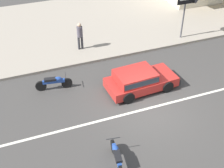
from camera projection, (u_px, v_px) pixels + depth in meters
ground_plane at (148, 109)px, 14.79m from camera, size 160.00×160.00×0.00m
lane_centre_stripe at (148, 108)px, 14.79m from camera, size 50.40×0.14×0.01m
kerb_strip at (88, 23)px, 22.07m from camera, size 68.00×10.00×0.15m
hatchback_red_1 at (139, 80)px, 15.68m from camera, size 3.74×1.91×1.10m
motorcycle_1 at (117, 156)px, 11.92m from camera, size 0.56×1.85×0.80m
motorcycle_2 at (54, 82)px, 15.78m from camera, size 1.86×0.58×0.80m
arrow_signboard at (194, 0)px, 18.91m from camera, size 1.52×0.67×2.91m
pedestrian_mid_kerb at (80, 34)px, 18.45m from camera, size 0.34×0.34×1.69m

